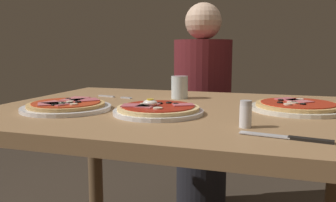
% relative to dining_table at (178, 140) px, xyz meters
% --- Properties ---
extents(dining_table, '(1.20, 0.90, 0.74)m').
position_rel_dining_table_xyz_m(dining_table, '(0.00, 0.00, 0.00)').
color(dining_table, '#9E754C').
rests_on(dining_table, ground).
extents(pizza_foreground, '(0.27, 0.27, 0.05)m').
position_rel_dining_table_xyz_m(pizza_foreground, '(-0.03, -0.12, 0.12)').
color(pizza_foreground, white).
rests_on(pizza_foreground, dining_table).
extents(pizza_across_left, '(0.29, 0.29, 0.03)m').
position_rel_dining_table_xyz_m(pizza_across_left, '(0.37, 0.07, 0.12)').
color(pizza_across_left, silver).
rests_on(pizza_across_left, dining_table).
extents(pizza_across_right, '(0.28, 0.28, 0.03)m').
position_rel_dining_table_xyz_m(pizza_across_right, '(-0.32, -0.15, 0.12)').
color(pizza_across_right, white).
rests_on(pizza_across_right, dining_table).
extents(water_glass_near, '(0.06, 0.06, 0.09)m').
position_rel_dining_table_xyz_m(water_glass_near, '(-0.06, 0.21, 0.15)').
color(water_glass_near, silver).
rests_on(water_glass_near, dining_table).
extents(fork, '(0.16, 0.05, 0.00)m').
position_rel_dining_table_xyz_m(fork, '(-0.32, 0.16, 0.11)').
color(fork, silver).
rests_on(fork, dining_table).
extents(knife, '(0.20, 0.05, 0.01)m').
position_rel_dining_table_xyz_m(knife, '(0.34, -0.31, 0.11)').
color(knife, silver).
rests_on(knife, dining_table).
extents(salt_shaker, '(0.03, 0.03, 0.07)m').
position_rel_dining_table_xyz_m(salt_shaker, '(0.24, -0.23, 0.14)').
color(salt_shaker, white).
rests_on(salt_shaker, dining_table).
extents(diner_person, '(0.32, 0.32, 1.18)m').
position_rel_dining_table_xyz_m(diner_person, '(-0.10, 0.82, -0.07)').
color(diner_person, black).
rests_on(diner_person, ground).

